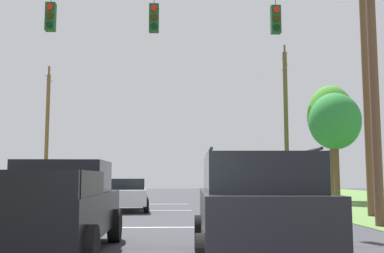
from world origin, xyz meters
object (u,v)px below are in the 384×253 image
(utility_pole_mid_right, at_px, (367,91))
(tree_roadside_left, at_px, (335,122))
(distant_car_oncoming, at_px, (34,189))
(pickup_truck, at_px, (57,207))
(tree_roadside_far_right, at_px, (331,116))
(utility_pole_far_right, at_px, (286,121))
(distant_car_crossing_white, at_px, (127,194))
(utility_pole_far_left, at_px, (47,134))
(suv_black, at_px, (255,206))
(overhead_signal_span, at_px, (156,87))

(utility_pole_mid_right, height_order, tree_roadside_left, utility_pole_mid_right)
(distant_car_oncoming, bearing_deg, pickup_truck, -71.99)
(distant_car_oncoming, bearing_deg, tree_roadside_left, -13.33)
(utility_pole_mid_right, xyz_separation_m, tree_roadside_far_right, (2.83, 12.73, 0.63))
(utility_pole_far_right, bearing_deg, tree_roadside_far_right, -38.78)
(utility_pole_mid_right, bearing_deg, utility_pole_far_right, 89.16)
(distant_car_crossing_white, height_order, tree_roadside_left, tree_roadside_left)
(utility_pole_far_left, relative_size, tree_roadside_far_right, 1.19)
(utility_pole_far_right, height_order, utility_pole_far_left, utility_pole_far_right)
(suv_black, relative_size, distant_car_crossing_white, 1.10)
(overhead_signal_span, distance_m, utility_pole_far_right, 20.61)
(utility_pole_far_left, bearing_deg, distant_car_oncoming, -171.13)
(suv_black, height_order, utility_pole_mid_right, utility_pole_mid_right)
(distant_car_crossing_white, xyz_separation_m, utility_pole_far_right, (10.45, 11.22, 4.91))
(overhead_signal_span, relative_size, tree_roadside_left, 2.18)
(utility_pole_mid_right, relative_size, utility_pole_far_right, 0.92)
(utility_pole_far_right, height_order, tree_roadside_left, utility_pole_far_right)
(suv_black, distance_m, tree_roadside_far_right, 25.02)
(utility_pole_mid_right, xyz_separation_m, tree_roadside_left, (1.89, 9.26, -0.18))
(overhead_signal_span, xyz_separation_m, distant_car_oncoming, (-9.17, 17.69, -3.73))
(overhead_signal_span, relative_size, utility_pole_mid_right, 1.39)
(suv_black, xyz_separation_m, tree_roadside_far_right, (9.29, 22.74, 4.73))
(distant_car_crossing_white, xyz_separation_m, utility_pole_far_left, (-6.79, 10.41, 3.85))
(suv_black, bearing_deg, distant_car_crossing_white, 105.50)
(distant_car_oncoming, distance_m, tree_roadside_left, 20.61)
(tree_roadside_far_right, bearing_deg, utility_pole_far_left, 176.27)
(distant_car_oncoming, bearing_deg, overhead_signal_span, -62.59)
(distant_car_oncoming, bearing_deg, suv_black, -64.75)
(distant_car_crossing_white, distance_m, tree_roadside_far_right, 16.70)
(pickup_truck, bearing_deg, overhead_signal_span, 69.69)
(overhead_signal_span, height_order, utility_pole_far_left, utility_pole_far_left)
(distant_car_crossing_white, distance_m, distant_car_oncoming, 12.75)
(utility_pole_far_left, relative_size, tree_roadside_left, 1.40)
(tree_roadside_far_right, distance_m, tree_roadside_left, 3.68)
(utility_pole_mid_right, bearing_deg, distant_car_crossing_white, 160.55)
(utility_pole_mid_right, bearing_deg, suv_black, -122.82)
(distant_car_crossing_white, distance_m, tree_roadside_left, 14.02)
(utility_pole_far_left, bearing_deg, tree_roadside_far_right, -3.73)
(utility_pole_far_right, bearing_deg, pickup_truck, -114.27)
(pickup_truck, relative_size, utility_pole_mid_right, 0.51)
(overhead_signal_span, bearing_deg, tree_roadside_left, 51.25)
(distant_car_oncoming, relative_size, utility_pole_far_right, 0.38)
(suv_black, relative_size, utility_pole_far_right, 0.42)
(suv_black, height_order, distant_car_crossing_white, suv_black)
(utility_pole_far_left, height_order, tree_roadside_left, utility_pole_far_left)
(suv_black, distance_m, distant_car_crossing_white, 14.14)
(pickup_truck, xyz_separation_m, utility_pole_far_right, (10.61, 23.53, 4.74))
(suv_black, distance_m, utility_pole_mid_right, 12.60)
(pickup_truck, height_order, distant_car_crossing_white, pickup_truck)
(pickup_truck, height_order, suv_black, suv_black)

